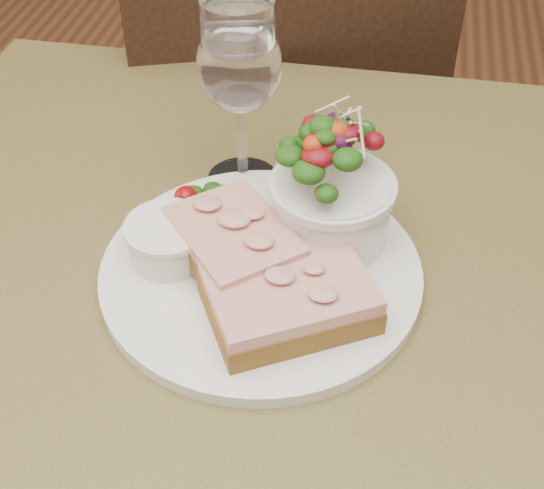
% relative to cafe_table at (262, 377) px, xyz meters
% --- Properties ---
extents(cafe_table, '(0.80, 0.80, 0.75)m').
position_rel_cafe_table_xyz_m(cafe_table, '(0.00, 0.00, 0.00)').
color(cafe_table, '#463F1E').
rests_on(cafe_table, ground).
extents(chair_far, '(0.53, 0.53, 0.90)m').
position_rel_cafe_table_xyz_m(chair_far, '(-0.10, 0.60, -0.36)').
color(chair_far, black).
rests_on(chair_far, ground).
extents(dinner_plate, '(0.27, 0.27, 0.01)m').
position_rel_cafe_table_xyz_m(dinner_plate, '(-0.01, 0.03, 0.11)').
color(dinner_plate, white).
rests_on(dinner_plate, cafe_table).
extents(sandwich_front, '(0.16, 0.14, 0.03)m').
position_rel_cafe_table_xyz_m(sandwich_front, '(0.03, -0.02, 0.13)').
color(sandwich_front, '#4F3115').
rests_on(sandwich_front, dinner_plate).
extents(sandwich_back, '(0.14, 0.14, 0.03)m').
position_rel_cafe_table_xyz_m(sandwich_back, '(-0.03, 0.03, 0.14)').
color(sandwich_back, '#4F3115').
rests_on(sandwich_back, dinner_plate).
extents(ramekin, '(0.07, 0.07, 0.04)m').
position_rel_cafe_table_xyz_m(ramekin, '(-0.08, 0.03, 0.13)').
color(ramekin, silver).
rests_on(ramekin, dinner_plate).
extents(salad_bowl, '(0.10, 0.10, 0.13)m').
position_rel_cafe_table_xyz_m(salad_bowl, '(0.05, 0.08, 0.17)').
color(salad_bowl, white).
rests_on(salad_bowl, dinner_plate).
extents(garnish, '(0.05, 0.04, 0.02)m').
position_rel_cafe_table_xyz_m(garnish, '(-0.08, 0.10, 0.12)').
color(garnish, '#0F3309').
rests_on(garnish, dinner_plate).
extents(wine_glass, '(0.08, 0.08, 0.18)m').
position_rel_cafe_table_xyz_m(wine_glass, '(-0.05, 0.16, 0.22)').
color(wine_glass, white).
rests_on(wine_glass, cafe_table).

